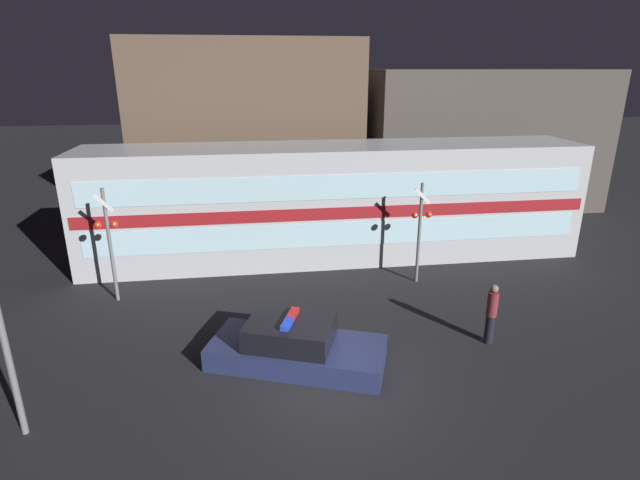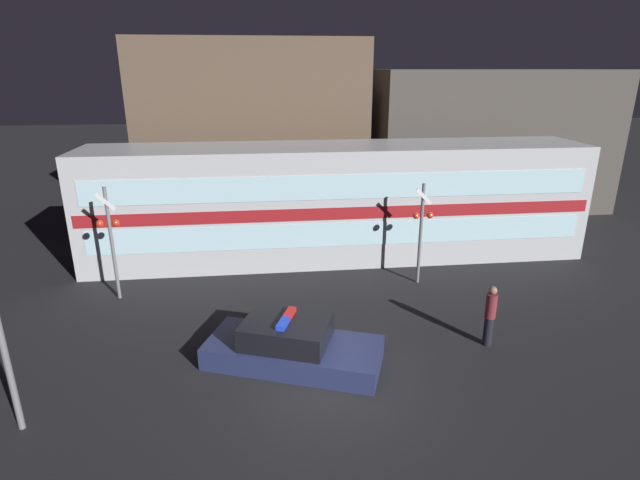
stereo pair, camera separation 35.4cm
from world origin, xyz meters
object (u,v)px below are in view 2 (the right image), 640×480
(train, at_px, (337,202))
(crossing_signal_near, at_px, (421,227))
(police_car, at_px, (292,346))
(pedestrian, at_px, (490,315))

(train, bearing_deg, crossing_signal_near, -51.24)
(police_car, bearing_deg, pedestrian, 22.95)
(train, height_order, crossing_signal_near, train)
(pedestrian, height_order, crossing_signal_near, crossing_signal_near)
(train, bearing_deg, pedestrian, -67.23)
(train, height_order, police_car, train)
(train, height_order, pedestrian, train)
(train, xyz_separation_m, pedestrian, (3.00, -7.14, -1.29))
(train, relative_size, crossing_signal_near, 5.36)
(train, relative_size, pedestrian, 11.00)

